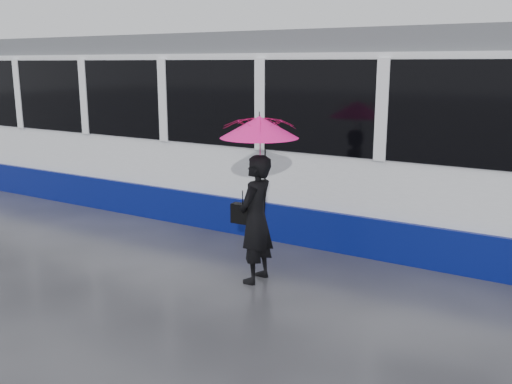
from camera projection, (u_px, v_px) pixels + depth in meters
The scene contains 6 objects.
ground at pixel (188, 254), 8.72m from camera, with size 90.00×90.00×0.00m, color #28282D.
rails at pixel (270, 216), 10.80m from camera, with size 34.00×1.51×0.02m.
tram at pixel (148, 122), 11.95m from camera, with size 26.00×2.56×3.35m.
woman at pixel (256, 219), 7.46m from camera, with size 0.62×0.41×1.71m, color black.
umbrella at pixel (259, 142), 7.21m from camera, with size 1.04×1.04×1.15m.
handbag at pixel (243, 214), 7.58m from camera, with size 0.31×0.14×0.44m.
Camera 1 is at (5.24, -6.52, 2.85)m, focal length 40.00 mm.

